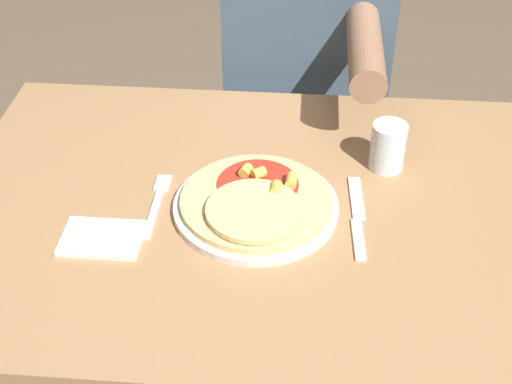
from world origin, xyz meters
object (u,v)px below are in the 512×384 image
(plate, at_px, (256,207))
(person_diner, at_px, (308,62))
(dining_table, at_px, (264,254))
(drinking_glass, at_px, (388,146))
(pizza, at_px, (256,201))
(fork, at_px, (157,201))
(knife, at_px, (357,218))

(plate, distance_m, person_diner, 0.60)
(dining_table, xyz_separation_m, drinking_glass, (0.22, 0.13, 0.16))
(pizza, distance_m, fork, 0.18)
(plate, bearing_deg, drinking_glass, 32.44)
(plate, relative_size, knife, 1.30)
(pizza, relative_size, person_diner, 0.22)
(dining_table, distance_m, person_diner, 0.59)
(dining_table, height_order, fork, fork)
(dining_table, distance_m, drinking_glass, 0.30)
(knife, bearing_deg, drinking_glass, 70.19)
(fork, relative_size, drinking_glass, 1.90)
(fork, height_order, person_diner, person_diner)
(fork, bearing_deg, drinking_glass, 18.93)
(plate, bearing_deg, knife, -3.20)
(plate, relative_size, pizza, 1.09)
(dining_table, distance_m, plate, 0.13)
(dining_table, distance_m, pizza, 0.14)
(plate, bearing_deg, person_diner, 82.61)
(plate, height_order, pizza, pizza)
(knife, distance_m, drinking_glass, 0.17)
(plate, height_order, drinking_glass, drinking_glass)
(knife, bearing_deg, person_diner, 99.36)
(plate, distance_m, drinking_glass, 0.28)
(person_diner, bearing_deg, plate, -97.39)
(pizza, relative_size, knife, 1.19)
(dining_table, bearing_deg, pizza, -122.65)
(dining_table, height_order, plate, plate)
(pizza, height_order, fork, pizza)
(fork, height_order, drinking_glass, drinking_glass)
(knife, height_order, person_diner, person_diner)
(drinking_glass, xyz_separation_m, person_diner, (-0.16, 0.44, -0.07))
(dining_table, relative_size, pizza, 4.29)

